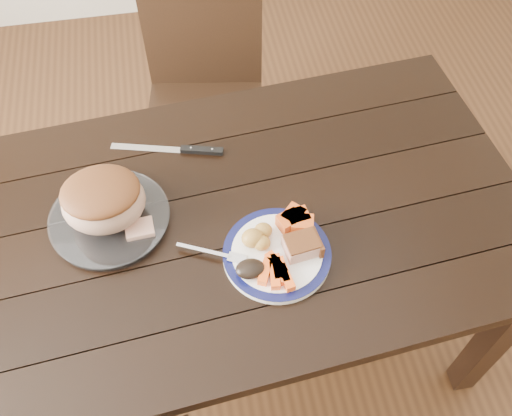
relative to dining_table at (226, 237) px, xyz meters
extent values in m
plane|color=#472B16|center=(0.00, 0.00, -0.66)|extent=(4.00, 4.00, 0.00)
cube|color=black|center=(0.00, 0.00, 0.07)|extent=(1.67, 1.04, 0.04)
cube|color=black|center=(0.75, -0.30, -0.30)|extent=(0.07, 0.07, 0.71)
cube|color=black|center=(0.68, 0.43, -0.30)|extent=(0.07, 0.07, 0.71)
cube|color=black|center=(0.01, 0.65, -0.21)|extent=(0.48, 0.48, 0.04)
cube|color=black|center=(0.04, 0.85, 0.04)|extent=(0.42, 0.11, 0.46)
cube|color=black|center=(0.22, 0.80, -0.44)|extent=(0.04, 0.04, 0.43)
cube|color=black|center=(0.16, 0.44, -0.44)|extent=(0.04, 0.04, 0.43)
cube|color=black|center=(-0.14, 0.86, -0.44)|extent=(0.04, 0.04, 0.43)
cube|color=black|center=(-0.20, 0.50, -0.44)|extent=(0.04, 0.04, 0.43)
cylinder|color=white|center=(0.11, -0.14, 0.10)|extent=(0.27, 0.27, 0.02)
torus|color=#0C0F3C|center=(0.11, -0.14, 0.11)|extent=(0.27, 0.27, 0.02)
cylinder|color=white|center=(-0.29, 0.04, 0.10)|extent=(0.30, 0.30, 0.02)
cube|color=tan|center=(0.17, -0.14, 0.13)|extent=(0.09, 0.08, 0.04)
ellipsoid|color=gold|center=(0.06, -0.10, 0.14)|extent=(0.06, 0.05, 0.05)
ellipsoid|color=gold|center=(0.08, -0.12, 0.13)|extent=(0.04, 0.04, 0.04)
ellipsoid|color=gold|center=(0.09, -0.08, 0.13)|extent=(0.05, 0.04, 0.04)
cube|color=#FF5A15|center=(0.10, -0.19, 0.12)|extent=(0.02, 0.07, 0.02)
cube|color=#FF5A15|center=(0.09, -0.21, 0.12)|extent=(0.03, 0.07, 0.02)
cube|color=#FF5A15|center=(0.10, -0.18, 0.12)|extent=(0.05, 0.07, 0.02)
cube|color=#FF5A15|center=(0.11, -0.20, 0.12)|extent=(0.03, 0.07, 0.02)
cube|color=#FF5A15|center=(0.12, -0.22, 0.12)|extent=(0.03, 0.07, 0.02)
cube|color=#FF5A15|center=(0.07, -0.19, 0.12)|extent=(0.05, 0.07, 0.02)
cube|color=#F7571B|center=(0.19, -0.08, 0.13)|extent=(0.06, 0.06, 0.04)
cube|color=#F7571B|center=(0.17, -0.06, 0.13)|extent=(0.07, 0.07, 0.04)
cube|color=#F7571B|center=(0.16, -0.07, 0.13)|extent=(0.07, 0.06, 0.04)
cube|color=#F7571B|center=(0.18, -0.06, 0.13)|extent=(0.06, 0.05, 0.04)
ellipsoid|color=black|center=(0.04, -0.18, 0.13)|extent=(0.07, 0.05, 0.03)
cube|color=silver|center=(-0.06, -0.10, 0.11)|extent=(0.13, 0.07, 0.00)
cube|color=silver|center=(0.01, -0.14, 0.11)|extent=(0.05, 0.04, 0.00)
ellipsoid|color=tan|center=(-0.29, 0.04, 0.18)|extent=(0.21, 0.18, 0.13)
cube|color=tan|center=(-0.21, -0.01, 0.12)|extent=(0.07, 0.06, 0.02)
cube|color=silver|center=(-0.18, 0.27, 0.09)|extent=(0.20, 0.07, 0.00)
cube|color=black|center=(-0.03, 0.23, 0.10)|extent=(0.12, 0.05, 0.01)
camera|label=1|loc=(-0.07, -0.84, 1.31)|focal=40.00mm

